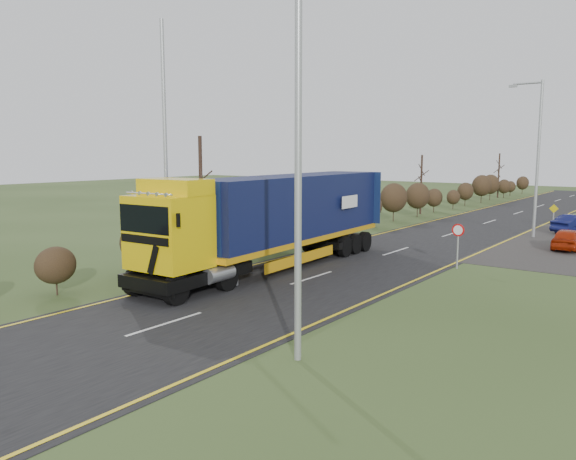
# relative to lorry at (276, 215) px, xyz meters

# --- Properties ---
(ground) EXTENTS (160.00, 160.00, 0.00)m
(ground) POSITION_rel_lorry_xyz_m (2.48, -4.73, -2.45)
(ground) COLOR #31441D
(ground) RESTS_ON ground
(road) EXTENTS (8.00, 120.00, 0.02)m
(road) POSITION_rel_lorry_xyz_m (2.48, 5.27, -2.44)
(road) COLOR black
(road) RESTS_ON ground
(layby) EXTENTS (6.00, 18.00, 0.02)m
(layby) POSITION_rel_lorry_xyz_m (8.98, 15.27, -2.44)
(layby) COLOR #2E2A29
(layby) RESTS_ON ground
(lane_markings) EXTENTS (7.52, 116.00, 0.01)m
(lane_markings) POSITION_rel_lorry_xyz_m (2.48, 4.96, -2.42)
(lane_markings) COLOR yellow
(lane_markings) RESTS_ON road
(hedgerow) EXTENTS (2.24, 102.04, 6.05)m
(hedgerow) POSITION_rel_lorry_xyz_m (-3.52, 3.16, -0.83)
(hedgerow) COLOR black
(hedgerow) RESTS_ON ground
(lorry) EXTENTS (3.31, 15.63, 4.32)m
(lorry) POSITION_rel_lorry_xyz_m (0.00, 0.00, 0.00)
(lorry) COLOR black
(lorry) RESTS_ON ground
(car_red_hatchback) EXTENTS (1.55, 3.49, 1.17)m
(car_red_hatchback) POSITION_rel_lorry_xyz_m (9.68, 13.45, -1.87)
(car_red_hatchback) COLOR #A42308
(car_red_hatchback) RESTS_ON ground
(car_blue_sedan) EXTENTS (2.66, 3.92, 1.22)m
(car_blue_sedan) POSITION_rel_lorry_xyz_m (8.90, 20.47, -1.84)
(car_blue_sedan) COLOR #0B0F3F
(car_blue_sedan) RESTS_ON ground
(streetlight_near) EXTENTS (2.18, 0.21, 10.32)m
(streetlight_near) POSITION_rel_lorry_xyz_m (7.33, -8.67, 3.28)
(streetlight_near) COLOR #A0A4A6
(streetlight_near) RESTS_ON ground
(streetlight_mid) EXTENTS (2.04, 0.19, 9.61)m
(streetlight_mid) POSITION_rel_lorry_xyz_m (6.95, 17.08, 2.86)
(streetlight_mid) COLOR #A0A4A6
(streetlight_mid) RESTS_ON ground
(left_pole) EXTENTS (0.16, 0.16, 10.64)m
(left_pole) POSITION_rel_lorry_xyz_m (-2.72, -4.01, 2.87)
(left_pole) COLOR #A0A4A6
(left_pole) RESTS_ON ground
(speed_sign) EXTENTS (0.57, 0.10, 2.07)m
(speed_sign) POSITION_rel_lorry_xyz_m (6.68, 4.84, -1.03)
(speed_sign) COLOR #A0A4A6
(speed_sign) RESTS_ON ground
(warning_board) EXTENTS (0.62, 0.11, 1.63)m
(warning_board) POSITION_rel_lorry_xyz_m (6.97, 23.08, -1.49)
(warning_board) COLOR #A0A4A6
(warning_board) RESTS_ON ground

